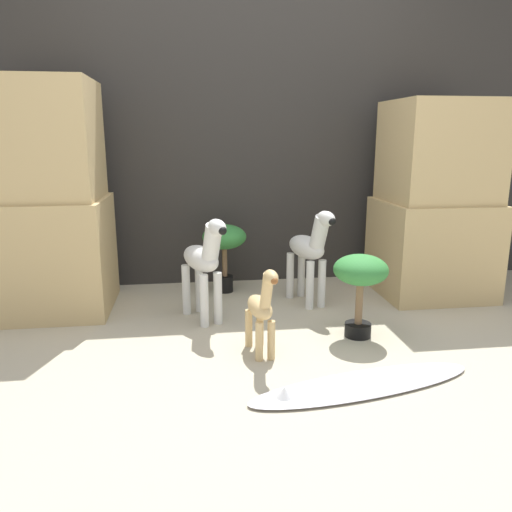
{
  "coord_description": "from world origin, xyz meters",
  "views": [
    {
      "loc": [
        -0.41,
        -2.35,
        1.13
      ],
      "look_at": [
        0.01,
        0.75,
        0.37
      ],
      "focal_mm": 35.0,
      "sensor_mm": 36.0,
      "label": 1
    }
  ],
  "objects_px": {
    "potted_palm_front": "(224,241)",
    "giraffe_figurine": "(262,309)",
    "surfboard": "(361,384)",
    "potted_palm_back": "(360,276)",
    "zebra_left": "(204,262)",
    "zebra_right": "(310,250)"
  },
  "relations": [
    {
      "from": "zebra_left",
      "to": "zebra_right",
      "type": "bearing_deg",
      "value": 17.4
    },
    {
      "from": "giraffe_figurine",
      "to": "potted_palm_back",
      "type": "height_order",
      "value": "giraffe_figurine"
    },
    {
      "from": "giraffe_figurine",
      "to": "surfboard",
      "type": "bearing_deg",
      "value": -45.58
    },
    {
      "from": "zebra_right",
      "to": "zebra_left",
      "type": "distance_m",
      "value": 0.75
    },
    {
      "from": "surfboard",
      "to": "potted_palm_back",
      "type": "bearing_deg",
      "value": 72.41
    },
    {
      "from": "zebra_right",
      "to": "potted_palm_front",
      "type": "xyz_separation_m",
      "value": [
        -0.55,
        0.36,
        0.0
      ]
    },
    {
      "from": "zebra_right",
      "to": "giraffe_figurine",
      "type": "distance_m",
      "value": 0.89
    },
    {
      "from": "zebra_left",
      "to": "potted_palm_back",
      "type": "distance_m",
      "value": 0.94
    },
    {
      "from": "zebra_left",
      "to": "potted_palm_front",
      "type": "relative_size",
      "value": 1.33
    },
    {
      "from": "potted_palm_back",
      "to": "surfboard",
      "type": "height_order",
      "value": "potted_palm_back"
    },
    {
      "from": "potted_palm_back",
      "to": "giraffe_figurine",
      "type": "bearing_deg",
      "value": -163.5
    },
    {
      "from": "giraffe_figurine",
      "to": "surfboard",
      "type": "xyz_separation_m",
      "value": [
        0.4,
        -0.41,
        -0.24
      ]
    },
    {
      "from": "zebra_left",
      "to": "potted_palm_front",
      "type": "height_order",
      "value": "zebra_left"
    },
    {
      "from": "giraffe_figurine",
      "to": "potted_palm_front",
      "type": "distance_m",
      "value": 1.13
    },
    {
      "from": "zebra_right",
      "to": "giraffe_figurine",
      "type": "height_order",
      "value": "zebra_right"
    },
    {
      "from": "giraffe_figurine",
      "to": "zebra_left",
      "type": "bearing_deg",
      "value": 116.99
    },
    {
      "from": "potted_palm_front",
      "to": "surfboard",
      "type": "height_order",
      "value": "potted_palm_front"
    },
    {
      "from": "zebra_right",
      "to": "potted_palm_back",
      "type": "relative_size",
      "value": 1.39
    },
    {
      "from": "zebra_right",
      "to": "potted_palm_front",
      "type": "distance_m",
      "value": 0.65
    },
    {
      "from": "potted_palm_front",
      "to": "potted_palm_back",
      "type": "bearing_deg",
      "value": -53.74
    },
    {
      "from": "potted_palm_front",
      "to": "giraffe_figurine",
      "type": "bearing_deg",
      "value": -84.48
    },
    {
      "from": "zebra_right",
      "to": "surfboard",
      "type": "xyz_separation_m",
      "value": [
        -0.04,
        -1.17,
        -0.37
      ]
    }
  ]
}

